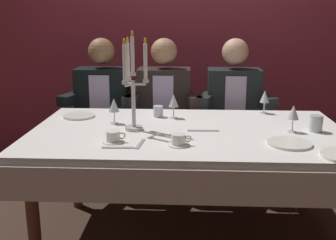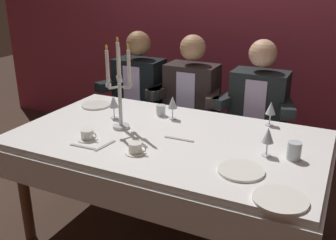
{
  "view_description": "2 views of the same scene",
  "coord_description": "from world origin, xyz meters",
  "px_view_note": "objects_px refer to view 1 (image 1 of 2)",
  "views": [
    {
      "loc": [
        -0.0,
        -2.4,
        1.42
      ],
      "look_at": [
        -0.13,
        0.07,
        0.78
      ],
      "focal_mm": 43.87,
      "sensor_mm": 36.0,
      "label": 1
    },
    {
      "loc": [
        0.97,
        -2.0,
        1.67
      ],
      "look_at": [
        -0.01,
        0.03,
        0.83
      ],
      "focal_mm": 41.27,
      "sensor_mm": 36.0,
      "label": 2
    }
  ],
  "objects_px": {
    "candelabra": "(134,87)",
    "wine_glass_2": "(265,97)",
    "wine_glass_0": "(294,113)",
    "wine_glass_1": "(174,101)",
    "dinner_plate_2": "(79,116)",
    "seated_diner_0": "(104,100)",
    "water_tumbler_0": "(159,111)",
    "seated_diner_1": "(165,101)",
    "wine_glass_3": "(115,106)",
    "seated_diner_2": "(234,101)",
    "dining_table": "(188,148)",
    "dinner_plate_1": "(290,143)",
    "water_tumbler_1": "(317,124)",
    "coffee_cup_0": "(114,137)",
    "coffee_cup_1": "(179,140)"
  },
  "relations": [
    {
      "from": "candelabra",
      "to": "seated_diner_0",
      "type": "relative_size",
      "value": 0.48
    },
    {
      "from": "dining_table",
      "to": "water_tumbler_0",
      "type": "relative_size",
      "value": 25.63
    },
    {
      "from": "wine_glass_2",
      "to": "coffee_cup_1",
      "type": "height_order",
      "value": "wine_glass_2"
    },
    {
      "from": "candelabra",
      "to": "coffee_cup_0",
      "type": "distance_m",
      "value": 0.36
    },
    {
      "from": "dining_table",
      "to": "coffee_cup_0",
      "type": "xyz_separation_m",
      "value": [
        -0.41,
        -0.27,
        0.15
      ]
    },
    {
      "from": "water_tumbler_0",
      "to": "seated_diner_0",
      "type": "xyz_separation_m",
      "value": [
        -0.5,
        0.57,
        -0.04
      ]
    },
    {
      "from": "candelabra",
      "to": "wine_glass_2",
      "type": "relative_size",
      "value": 3.6
    },
    {
      "from": "seated_diner_0",
      "to": "seated_diner_2",
      "type": "distance_m",
      "value": 1.07
    },
    {
      "from": "coffee_cup_0",
      "to": "seated_diner_0",
      "type": "bearing_deg",
      "value": 104.22
    },
    {
      "from": "water_tumbler_0",
      "to": "seated_diner_1",
      "type": "relative_size",
      "value": 0.06
    },
    {
      "from": "dining_table",
      "to": "wine_glass_3",
      "type": "distance_m",
      "value": 0.54
    },
    {
      "from": "wine_glass_2",
      "to": "water_tumbler_1",
      "type": "distance_m",
      "value": 0.52
    },
    {
      "from": "wine_glass_3",
      "to": "seated_diner_0",
      "type": "xyz_separation_m",
      "value": [
        -0.23,
        0.76,
        -0.12
      ]
    },
    {
      "from": "water_tumbler_0",
      "to": "seated_diner_0",
      "type": "height_order",
      "value": "seated_diner_0"
    },
    {
      "from": "dinner_plate_1",
      "to": "seated_diner_1",
      "type": "xyz_separation_m",
      "value": [
        -0.74,
        1.15,
        -0.01
      ]
    },
    {
      "from": "seated_diner_0",
      "to": "candelabra",
      "type": "bearing_deg",
      "value": -67.49
    },
    {
      "from": "seated_diner_2",
      "to": "water_tumbler_0",
      "type": "bearing_deg",
      "value": -135.18
    },
    {
      "from": "dinner_plate_1",
      "to": "water_tumbler_0",
      "type": "height_order",
      "value": "water_tumbler_0"
    },
    {
      "from": "seated_diner_0",
      "to": "wine_glass_2",
      "type": "bearing_deg",
      "value": -19.04
    },
    {
      "from": "dinner_plate_1",
      "to": "water_tumbler_0",
      "type": "distance_m",
      "value": 0.95
    },
    {
      "from": "dinner_plate_1",
      "to": "wine_glass_1",
      "type": "xyz_separation_m",
      "value": [
        -0.64,
        0.55,
        0.11
      ]
    },
    {
      "from": "wine_glass_2",
      "to": "water_tumbler_0",
      "type": "distance_m",
      "value": 0.76
    },
    {
      "from": "water_tumbler_0",
      "to": "seated_diner_1",
      "type": "bearing_deg",
      "value": 89.26
    },
    {
      "from": "seated_diner_1",
      "to": "seated_diner_0",
      "type": "bearing_deg",
      "value": 180.0
    },
    {
      "from": "wine_glass_2",
      "to": "wine_glass_3",
      "type": "xyz_separation_m",
      "value": [
        -1.01,
        -0.33,
        -0.0
      ]
    },
    {
      "from": "coffee_cup_1",
      "to": "dinner_plate_1",
      "type": "bearing_deg",
      "value": 3.86
    },
    {
      "from": "water_tumbler_1",
      "to": "coffee_cup_0",
      "type": "bearing_deg",
      "value": -167.42
    },
    {
      "from": "dining_table",
      "to": "seated_diner_0",
      "type": "bearing_deg",
      "value": 128.36
    },
    {
      "from": "wine_glass_0",
      "to": "wine_glass_1",
      "type": "height_order",
      "value": "same"
    },
    {
      "from": "seated_diner_2",
      "to": "seated_diner_0",
      "type": "bearing_deg",
      "value": 180.0
    },
    {
      "from": "wine_glass_1",
      "to": "seated_diner_0",
      "type": "xyz_separation_m",
      "value": [
        -0.6,
        0.6,
        -0.12
      ]
    },
    {
      "from": "dinner_plate_2",
      "to": "seated_diner_2",
      "type": "xyz_separation_m",
      "value": [
        1.11,
        0.6,
        -0.01
      ]
    },
    {
      "from": "dinner_plate_2",
      "to": "wine_glass_3",
      "type": "distance_m",
      "value": 0.34
    },
    {
      "from": "dinner_plate_2",
      "to": "seated_diner_0",
      "type": "xyz_separation_m",
      "value": [
        0.05,
        0.6,
        -0.01
      ]
    },
    {
      "from": "candelabra",
      "to": "wine_glass_2",
      "type": "bearing_deg",
      "value": 28.73
    },
    {
      "from": "dining_table",
      "to": "dinner_plate_2",
      "type": "distance_m",
      "value": 0.81
    },
    {
      "from": "dining_table",
      "to": "wine_glass_2",
      "type": "xyz_separation_m",
      "value": [
        0.54,
        0.46,
        0.24
      ]
    },
    {
      "from": "dining_table",
      "to": "dinner_plate_2",
      "type": "xyz_separation_m",
      "value": [
        -0.75,
        0.29,
        0.13
      ]
    },
    {
      "from": "wine_glass_0",
      "to": "coffee_cup_1",
      "type": "xyz_separation_m",
      "value": [
        -0.67,
        -0.29,
        -0.09
      ]
    },
    {
      "from": "water_tumbler_0",
      "to": "dinner_plate_2",
      "type": "bearing_deg",
      "value": -176.5
    },
    {
      "from": "dinner_plate_2",
      "to": "seated_diner_0",
      "type": "bearing_deg",
      "value": 85.53
    },
    {
      "from": "coffee_cup_1",
      "to": "water_tumbler_0",
      "type": "bearing_deg",
      "value": 104.06
    },
    {
      "from": "dinner_plate_1",
      "to": "water_tumbler_1",
      "type": "relative_size",
      "value": 2.41
    },
    {
      "from": "dining_table",
      "to": "seated_diner_1",
      "type": "height_order",
      "value": "seated_diner_1"
    },
    {
      "from": "wine_glass_0",
      "to": "coffee_cup_1",
      "type": "distance_m",
      "value": 0.73
    },
    {
      "from": "candelabra",
      "to": "seated_diner_2",
      "type": "xyz_separation_m",
      "value": [
        0.69,
        0.9,
        -0.27
      ]
    },
    {
      "from": "wine_glass_3",
      "to": "coffee_cup_1",
      "type": "distance_m",
      "value": 0.61
    },
    {
      "from": "seated_diner_1",
      "to": "candelabra",
      "type": "bearing_deg",
      "value": -98.2
    },
    {
      "from": "water_tumbler_0",
      "to": "wine_glass_0",
      "type": "bearing_deg",
      "value": -22.17
    },
    {
      "from": "seated_diner_1",
      "to": "seated_diner_2",
      "type": "relative_size",
      "value": 1.0
    }
  ]
}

